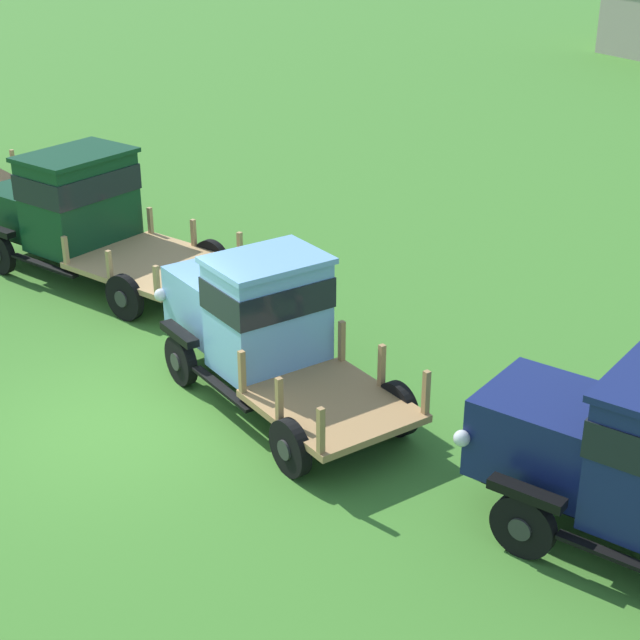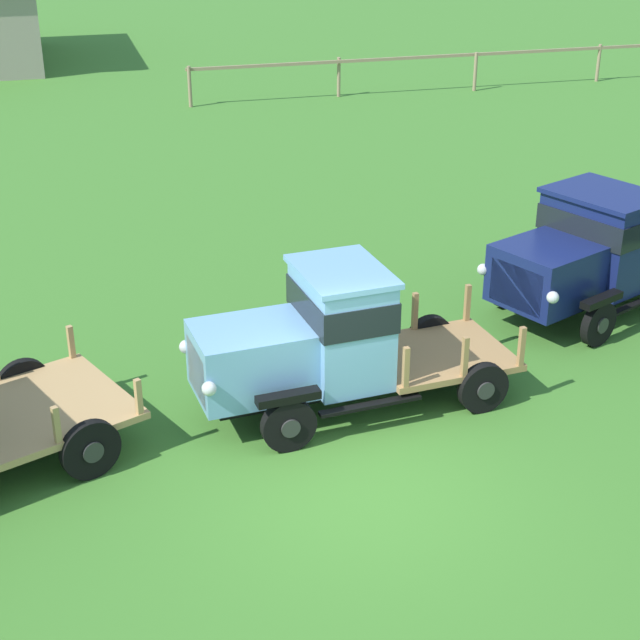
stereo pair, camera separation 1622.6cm
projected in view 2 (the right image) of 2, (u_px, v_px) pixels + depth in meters
The scene contains 4 objects.
ground_plane at pixel (361, 491), 12.51m from camera, with size 240.00×240.00×0.00m, color #3D7528.
paddock_fence at pixel (471, 61), 33.91m from camera, with size 19.77×0.51×1.31m.
vintage_truck_midrow_center at pixel (324, 340), 13.91m from camera, with size 4.91×2.23×2.18m.
vintage_truck_far_side at pixel (592, 250), 17.04m from camera, with size 5.51×3.73×2.17m.
Camera 2 is at (-3.30, -9.86, 7.31)m, focal length 55.00 mm.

